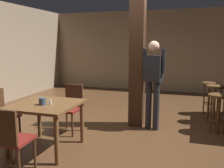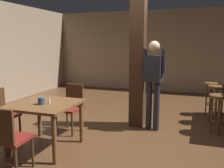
{
  "view_description": "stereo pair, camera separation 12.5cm",
  "coord_description": "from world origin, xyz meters",
  "px_view_note": "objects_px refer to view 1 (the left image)",
  "views": [
    {
      "loc": [
        1.04,
        -4.36,
        1.68
      ],
      "look_at": [
        -0.37,
        0.02,
        0.92
      ],
      "focal_mm": 40.0,
      "sensor_mm": 36.0,
      "label": 1
    },
    {
      "loc": [
        1.15,
        -4.32,
        1.68
      ],
      "look_at": [
        -0.37,
        0.02,
        0.92
      ],
      "focal_mm": 40.0,
      "sensor_mm": 36.0,
      "label": 2
    }
  ],
  "objects_px": {
    "napkin_cup": "(42,101)",
    "bar_stool_far": "(209,91)",
    "dining_table": "(46,111)",
    "chair_west": "(0,113)",
    "chair_north": "(71,106)",
    "bar_stool_near": "(218,104)",
    "salt_shaker": "(50,102)",
    "bar_stool_mid": "(215,95)",
    "chair_south": "(10,138)",
    "standing_person": "(153,79)"
  },
  "relations": [
    {
      "from": "napkin_cup",
      "to": "bar_stool_far",
      "type": "xyz_separation_m",
      "value": [
        2.57,
        3.0,
        -0.23
      ]
    },
    {
      "from": "dining_table",
      "to": "chair_west",
      "type": "bearing_deg",
      "value": 178.24
    },
    {
      "from": "chair_north",
      "to": "bar_stool_near",
      "type": "height_order",
      "value": "chair_north"
    },
    {
      "from": "chair_north",
      "to": "bar_stool_near",
      "type": "relative_size",
      "value": 1.21
    },
    {
      "from": "salt_shaker",
      "to": "bar_stool_mid",
      "type": "relative_size",
      "value": 0.09
    },
    {
      "from": "chair_west",
      "to": "napkin_cup",
      "type": "relative_size",
      "value": 8.09
    },
    {
      "from": "chair_north",
      "to": "bar_stool_mid",
      "type": "bearing_deg",
      "value": 28.23
    },
    {
      "from": "bar_stool_far",
      "to": "chair_south",
      "type": "bearing_deg",
      "value": -124.06
    },
    {
      "from": "bar_stool_far",
      "to": "dining_table",
      "type": "bearing_deg",
      "value": -131.4
    },
    {
      "from": "salt_shaker",
      "to": "chair_north",
      "type": "bearing_deg",
      "value": 96.7
    },
    {
      "from": "salt_shaker",
      "to": "bar_stool_far",
      "type": "relative_size",
      "value": 0.1
    },
    {
      "from": "standing_person",
      "to": "bar_stool_near",
      "type": "relative_size",
      "value": 2.33
    },
    {
      "from": "chair_north",
      "to": "standing_person",
      "type": "height_order",
      "value": "standing_person"
    },
    {
      "from": "chair_west",
      "to": "standing_person",
      "type": "bearing_deg",
      "value": 30.97
    },
    {
      "from": "bar_stool_far",
      "to": "chair_west",
      "type": "bearing_deg",
      "value": -140.41
    },
    {
      "from": "bar_stool_far",
      "to": "bar_stool_mid",
      "type": "bearing_deg",
      "value": -84.09
    },
    {
      "from": "bar_stool_far",
      "to": "bar_stool_near",
      "type": "bearing_deg",
      "value": -86.3
    },
    {
      "from": "chair_west",
      "to": "napkin_cup",
      "type": "xyz_separation_m",
      "value": [
        0.92,
        -0.12,
        0.3
      ]
    },
    {
      "from": "dining_table",
      "to": "chair_south",
      "type": "height_order",
      "value": "chair_south"
    },
    {
      "from": "chair_north",
      "to": "standing_person",
      "type": "xyz_separation_m",
      "value": [
        1.45,
        0.6,
        0.5
      ]
    },
    {
      "from": "chair_west",
      "to": "standing_person",
      "type": "height_order",
      "value": "standing_person"
    },
    {
      "from": "standing_person",
      "to": "bar_stool_near",
      "type": "xyz_separation_m",
      "value": [
        1.2,
        0.18,
        -0.44
      ]
    },
    {
      "from": "bar_stool_near",
      "to": "bar_stool_far",
      "type": "relative_size",
      "value": 0.97
    },
    {
      "from": "bar_stool_far",
      "to": "napkin_cup",
      "type": "bearing_deg",
      "value": -130.54
    },
    {
      "from": "napkin_cup",
      "to": "bar_stool_mid",
      "type": "distance_m",
      "value": 3.54
    },
    {
      "from": "chair_north",
      "to": "chair_south",
      "type": "bearing_deg",
      "value": -89.23
    },
    {
      "from": "chair_south",
      "to": "bar_stool_near",
      "type": "xyz_separation_m",
      "value": [
        2.63,
        2.49,
        0.06
      ]
    },
    {
      "from": "napkin_cup",
      "to": "bar_stool_near",
      "type": "bearing_deg",
      "value": 32.99
    },
    {
      "from": "chair_west",
      "to": "bar_stool_far",
      "type": "distance_m",
      "value": 4.53
    },
    {
      "from": "bar_stool_near",
      "to": "chair_west",
      "type": "bearing_deg",
      "value": -155.82
    },
    {
      "from": "chair_south",
      "to": "napkin_cup",
      "type": "relative_size",
      "value": 8.09
    },
    {
      "from": "dining_table",
      "to": "napkin_cup",
      "type": "relative_size",
      "value": 8.92
    },
    {
      "from": "chair_south",
      "to": "bar_stool_near",
      "type": "bearing_deg",
      "value": 43.39
    },
    {
      "from": "dining_table",
      "to": "salt_shaker",
      "type": "height_order",
      "value": "salt_shaker"
    },
    {
      "from": "chair_south",
      "to": "chair_north",
      "type": "relative_size",
      "value": 1.0
    },
    {
      "from": "standing_person",
      "to": "chair_north",
      "type": "bearing_deg",
      "value": -157.7
    },
    {
      "from": "standing_person",
      "to": "bar_stool_far",
      "type": "height_order",
      "value": "standing_person"
    },
    {
      "from": "napkin_cup",
      "to": "bar_stool_mid",
      "type": "bearing_deg",
      "value": 41.85
    },
    {
      "from": "napkin_cup",
      "to": "chair_north",
      "type": "bearing_deg",
      "value": 90.19
    },
    {
      "from": "dining_table",
      "to": "bar_stool_mid",
      "type": "distance_m",
      "value": 3.48
    },
    {
      "from": "bar_stool_far",
      "to": "standing_person",
      "type": "bearing_deg",
      "value": -127.42
    },
    {
      "from": "chair_south",
      "to": "chair_west",
      "type": "relative_size",
      "value": 1.0
    },
    {
      "from": "salt_shaker",
      "to": "standing_person",
      "type": "distance_m",
      "value": 2.01
    },
    {
      "from": "chair_north",
      "to": "napkin_cup",
      "type": "xyz_separation_m",
      "value": [
        0.0,
        -0.94,
        0.3
      ]
    },
    {
      "from": "chair_west",
      "to": "salt_shaker",
      "type": "relative_size",
      "value": 11.7
    },
    {
      "from": "dining_table",
      "to": "chair_west",
      "type": "relative_size",
      "value": 1.1
    },
    {
      "from": "bar_stool_near",
      "to": "salt_shaker",
      "type": "bearing_deg",
      "value": -146.91
    },
    {
      "from": "chair_west",
      "to": "chair_north",
      "type": "bearing_deg",
      "value": 41.99
    },
    {
      "from": "dining_table",
      "to": "bar_stool_mid",
      "type": "bearing_deg",
      "value": 40.75
    },
    {
      "from": "chair_west",
      "to": "bar_stool_far",
      "type": "xyz_separation_m",
      "value": [
        3.49,
        2.89,
        0.06
      ]
    }
  ]
}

